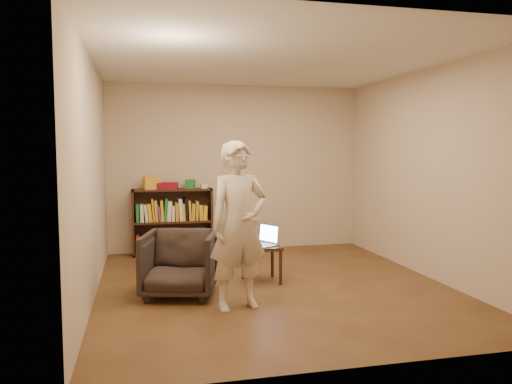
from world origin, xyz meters
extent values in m
plane|color=#492917|center=(0.00, 0.00, 0.00)|extent=(4.50, 4.50, 0.00)
plane|color=silver|center=(0.00, 0.00, 2.60)|extent=(4.50, 4.50, 0.00)
plane|color=beige|center=(0.00, 2.25, 1.30)|extent=(4.00, 0.00, 4.00)
plane|color=beige|center=(-2.00, 0.00, 1.30)|extent=(0.00, 4.50, 4.50)
plane|color=beige|center=(2.00, 0.00, 1.30)|extent=(0.00, 4.50, 4.50)
cube|color=black|center=(-1.61, 2.08, 0.50)|extent=(0.03, 0.30, 1.00)
cube|color=black|center=(-0.44, 2.08, 0.50)|extent=(0.03, 0.30, 1.00)
cube|color=black|center=(-1.03, 2.22, 0.50)|extent=(1.20, 0.02, 1.00)
cube|color=black|center=(-1.03, 2.08, 0.01)|extent=(1.20, 0.30, 0.03)
cube|color=black|center=(-1.03, 2.08, 0.50)|extent=(1.14, 0.30, 0.03)
cube|color=black|center=(-1.03, 2.08, 0.98)|extent=(1.20, 0.30, 0.03)
cube|color=gold|center=(-1.33, 2.06, 1.10)|extent=(0.27, 0.22, 0.19)
cube|color=maroon|center=(-1.09, 2.05, 1.05)|extent=(0.32, 0.26, 0.10)
cube|color=#1F772E|center=(-0.75, 2.09, 1.07)|extent=(0.17, 0.17, 0.14)
cube|color=silver|center=(-0.55, 2.07, 1.04)|extent=(0.10, 0.10, 0.07)
cube|color=tan|center=(0.09, 2.03, 0.52)|extent=(0.37, 0.37, 0.04)
cylinder|color=tan|center=(-0.06, 1.88, 0.25)|extent=(0.04, 0.04, 0.50)
cylinder|color=tan|center=(0.24, 1.88, 0.25)|extent=(0.04, 0.04, 0.50)
cylinder|color=tan|center=(-0.06, 2.18, 0.25)|extent=(0.04, 0.04, 0.50)
cylinder|color=tan|center=(0.24, 2.18, 0.25)|extent=(0.04, 0.04, 0.50)
imported|color=#2B231C|center=(-1.10, -0.13, 0.36)|extent=(0.94, 0.95, 0.71)
cube|color=black|center=(-0.09, 0.23, 0.43)|extent=(0.43, 0.43, 0.04)
cylinder|color=black|center=(-0.28, 0.04, 0.20)|extent=(0.04, 0.04, 0.41)
cylinder|color=black|center=(0.10, 0.04, 0.20)|extent=(0.04, 0.04, 0.41)
cylinder|color=black|center=(-0.28, 0.42, 0.20)|extent=(0.04, 0.04, 0.41)
cylinder|color=black|center=(0.10, 0.42, 0.20)|extent=(0.04, 0.04, 0.41)
cube|color=#A8A7AC|center=(-0.09, 0.22, 0.45)|extent=(0.37, 0.40, 0.02)
cube|color=black|center=(-0.09, 0.22, 0.46)|extent=(0.25, 0.30, 0.00)
cube|color=#A8A7AC|center=(0.02, 0.28, 0.58)|extent=(0.19, 0.30, 0.23)
cube|color=#B0D0F7|center=(0.02, 0.28, 0.58)|extent=(0.16, 0.26, 0.19)
imported|color=beige|center=(-0.55, -0.69, 0.84)|extent=(0.69, 0.54, 1.69)
camera|label=1|loc=(-1.50, -5.53, 1.61)|focal=35.00mm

